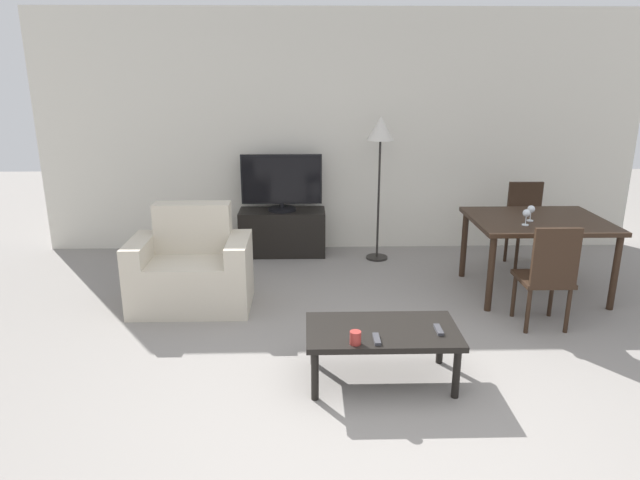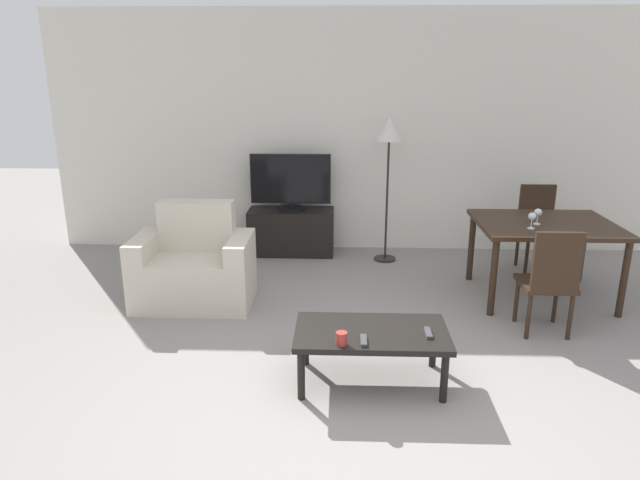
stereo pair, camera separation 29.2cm
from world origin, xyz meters
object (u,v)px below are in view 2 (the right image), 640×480
(dining_table, at_px, (545,231))
(dining_chair_near, at_px, (550,278))
(tv, at_px, (291,182))
(remote_primary, at_px, (364,340))
(cup_white_near, at_px, (342,339))
(armchair, at_px, (194,268))
(coffee_table, at_px, (371,336))
(dining_chair_far, at_px, (538,224))
(wine_glass_center, at_px, (532,217))
(wine_glass_left, at_px, (538,213))
(remote_secondary, at_px, (428,333))
(tv_stand, at_px, (291,232))
(floor_lamp, at_px, (389,139))

(dining_table, bearing_deg, dining_chair_near, -104.85)
(tv, relative_size, remote_primary, 6.00)
(cup_white_near, bearing_deg, armchair, 130.79)
(coffee_table, xyz_separation_m, remote_primary, (-0.06, -0.17, 0.06))
(tv, height_order, dining_table, tv)
(dining_chair_far, height_order, wine_glass_center, dining_chair_far)
(dining_chair_far, xyz_separation_m, wine_glass_left, (-0.32, -0.88, 0.34))
(dining_chair_near, bearing_deg, armchair, 169.41)
(dining_table, bearing_deg, armchair, -175.51)
(cup_white_near, bearing_deg, remote_primary, 17.46)
(coffee_table, bearing_deg, dining_chair_near, 28.37)
(remote_secondary, height_order, wine_glass_left, wine_glass_left)
(tv_stand, bearing_deg, dining_chair_far, -8.92)
(armchair, height_order, wine_glass_left, armchair)
(tv, relative_size, remote_secondary, 6.00)
(dining_chair_near, height_order, wine_glass_left, dining_chair_near)
(coffee_table, bearing_deg, armchair, 139.06)
(armchair, height_order, floor_lamp, floor_lamp)
(armchair, height_order, tv_stand, armchair)
(armchair, xyz_separation_m, dining_chair_far, (3.40, 1.06, 0.16))
(wine_glass_center, bearing_deg, cup_white_near, -136.23)
(armchair, bearing_deg, wine_glass_left, 3.22)
(coffee_table, bearing_deg, dining_table, 43.79)
(coffee_table, bearing_deg, wine_glass_left, 44.32)
(coffee_table, relative_size, floor_lamp, 0.65)
(dining_chair_near, bearing_deg, dining_table, 75.15)
(coffee_table, height_order, wine_glass_left, wine_glass_left)
(tv, height_order, cup_white_near, tv)
(armchair, distance_m, remote_primary, 2.11)
(remote_primary, bearing_deg, dining_chair_far, 53.06)
(floor_lamp, bearing_deg, dining_chair_far, -7.74)
(tv_stand, relative_size, remote_primary, 6.47)
(dining_chair_near, distance_m, cup_white_near, 1.91)
(remote_secondary, xyz_separation_m, cup_white_near, (-0.57, -0.17, 0.03))
(coffee_table, bearing_deg, tv_stand, 105.56)
(dining_table, height_order, floor_lamp, floor_lamp)
(wine_glass_left, bearing_deg, dining_table, 35.23)
(wine_glass_left, bearing_deg, remote_primary, -133.69)
(dining_table, bearing_deg, remote_primary, -134.30)
(floor_lamp, bearing_deg, tv, 169.47)
(dining_chair_near, bearing_deg, wine_glass_center, 89.28)
(tv, height_order, dining_chair_near, tv)
(remote_secondary, relative_size, wine_glass_left, 1.03)
(tv_stand, xyz_separation_m, tv, (0.00, -0.00, 0.58))
(tv, bearing_deg, dining_chair_near, -42.40)
(tv, distance_m, cup_white_near, 3.10)
(armchair, xyz_separation_m, dining_chair_near, (2.97, -0.56, 0.16))
(tv_stand, height_order, wine_glass_left, wine_glass_left)
(dining_table, distance_m, dining_chair_far, 0.85)
(dining_chair_far, relative_size, wine_glass_left, 6.11)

